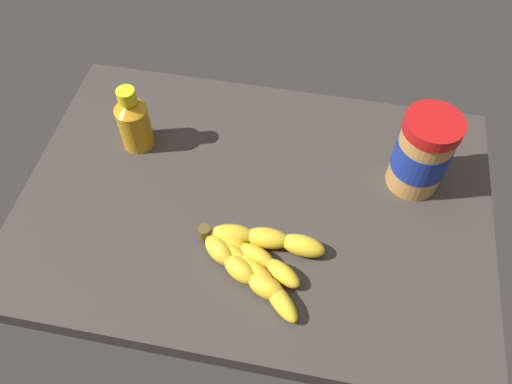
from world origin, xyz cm
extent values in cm
cube|color=#38332D|center=(0.00, 0.00, -2.16)|extent=(82.34, 56.57, 4.31)
ellipsoid|color=yellow|center=(-3.49, -11.88, 1.71)|extent=(6.96, 6.57, 3.42)
ellipsoid|color=yellow|center=(0.58, -14.68, 1.71)|extent=(7.07, 6.06, 3.42)
ellipsoid|color=yellow|center=(5.04, -16.79, 1.71)|extent=(7.00, 5.39, 3.42)
ellipsoid|color=yellow|center=(-2.36, -11.31, 1.47)|extent=(8.34, 5.96, 2.94)
ellipsoid|color=yellow|center=(3.02, -14.47, 1.47)|extent=(8.07, 6.97, 2.94)
ellipsoid|color=yellow|center=(7.70, -18.59, 1.47)|extent=(7.50, 7.73, 2.94)
ellipsoid|color=yellow|center=(-2.51, -10.17, 1.50)|extent=(7.04, 4.22, 2.99)
ellipsoid|color=yellow|center=(2.52, -11.65, 1.50)|extent=(7.22, 5.18, 2.99)
ellipsoid|color=yellow|center=(7.22, -13.98, 1.50)|extent=(7.17, 5.99, 2.99)
ellipsoid|color=yellow|center=(-2.15, -8.74, 1.75)|extent=(7.81, 4.49, 3.50)
ellipsoid|color=yellow|center=(3.73, -8.29, 1.75)|extent=(7.44, 3.59, 3.50)
ellipsoid|color=yellow|center=(9.63, -8.60, 1.75)|extent=(7.75, 4.32, 3.50)
cylinder|color=brown|center=(-6.57, -9.37, 1.80)|extent=(2.00, 2.00, 3.00)
cylinder|color=#BF8442|center=(27.02, 9.38, 6.80)|extent=(9.18, 9.18, 13.60)
cylinder|color=navy|center=(27.02, 9.38, 7.48)|extent=(9.37, 9.37, 6.12)
cylinder|color=#B71414|center=(27.02, 9.38, 14.69)|extent=(9.59, 9.59, 2.19)
cylinder|color=orange|center=(-24.12, 8.79, 4.47)|extent=(5.91, 5.91, 8.94)
cone|color=orange|center=(-24.12, 8.79, 9.95)|extent=(5.91, 5.91, 2.01)
cylinder|color=yellow|center=(-24.12, 8.79, 12.23)|extent=(3.25, 3.25, 2.54)
camera|label=1|loc=(9.83, -49.80, 74.75)|focal=35.96mm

